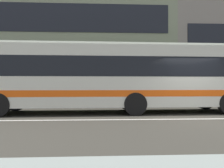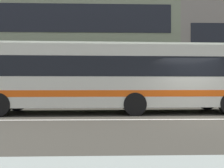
{
  "view_description": "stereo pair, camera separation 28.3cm",
  "coord_description": "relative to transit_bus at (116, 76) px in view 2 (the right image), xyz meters",
  "views": [
    {
      "loc": [
        -4.07,
        -9.01,
        1.36
      ],
      "look_at": [
        -3.46,
        2.01,
        1.37
      ],
      "focal_mm": 37.85,
      "sensor_mm": 36.0,
      "label": 1
    },
    {
      "loc": [
        -3.79,
        -9.02,
        1.36
      ],
      "look_at": [
        -3.46,
        2.01,
        1.37
      ],
      "focal_mm": 37.85,
      "sensor_mm": 36.0,
      "label": 2
    }
  ],
  "objects": [
    {
      "name": "transit_bus",
      "position": [
        0.0,
        0.0,
        0.0
      ],
      "size": [
        12.08,
        2.82,
        3.22
      ],
      "color": "beige",
      "rests_on": "ground_plane"
    },
    {
      "name": "apartment_block_left",
      "position": [
        -4.44,
        13.26,
        3.91
      ],
      "size": [
        19.99,
        11.74,
        11.36
      ],
      "color": "gray",
      "rests_on": "ground_plane"
    },
    {
      "name": "hedge_row_far",
      "position": [
        2.32,
        3.57,
        -1.31
      ],
      "size": [
        22.07,
        1.1,
        0.94
      ],
      "primitive_type": "cube",
      "color": "#30521F",
      "rests_on": "ground_plane"
    },
    {
      "name": "lane_centre_line",
      "position": [
        3.27,
        -2.27,
        -1.77
      ],
      "size": [
        60.0,
        0.16,
        0.01
      ],
      "primitive_type": "cube",
      "color": "silver",
      "rests_on": "ground_plane"
    },
    {
      "name": "ground_plane",
      "position": [
        3.27,
        -2.27,
        -1.77
      ],
      "size": [
        160.0,
        160.0,
        0.0
      ],
      "primitive_type": "plane",
      "color": "#39362F"
    }
  ]
}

